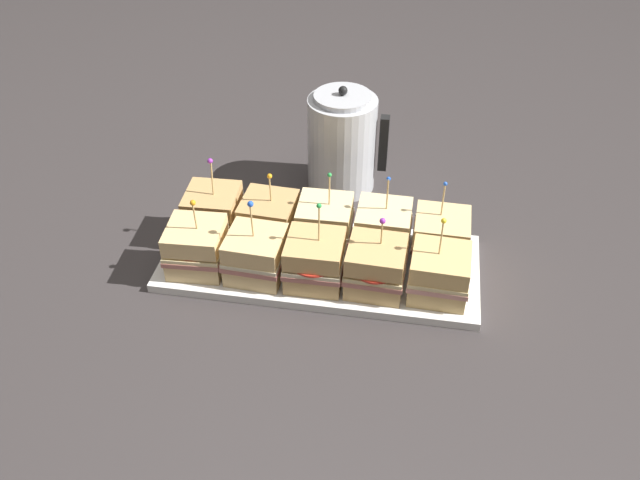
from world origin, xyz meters
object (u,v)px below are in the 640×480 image
at_px(sandwich_front_far_right, 439,274).
at_px(sandwich_back_right, 383,229).
at_px(sandwich_back_far_right, 441,236).
at_px(kettle_steel, 344,143).
at_px(sandwich_front_far_left, 196,247).
at_px(sandwich_front_right, 376,267).
at_px(sandwich_front_center, 314,261).
at_px(sandwich_front_left, 256,255).
at_px(sandwich_back_center, 325,224).
at_px(sandwich_back_far_left, 213,212).
at_px(sandwich_back_left, 269,219).
at_px(serving_platter, 320,263).

xyz_separation_m(sandwich_front_far_right, sandwich_back_right, (-0.12, 0.12, 0.00)).
xyz_separation_m(sandwich_back_far_right, kettle_steel, (-0.23, 0.25, 0.05)).
relative_size(sandwich_front_far_left, sandwich_back_right, 0.94).
height_order(sandwich_front_right, kettle_steel, kettle_steel).
xyz_separation_m(sandwich_front_far_right, sandwich_back_far_right, (0.00, 0.11, -0.00)).
height_order(sandwich_front_right, sandwich_front_far_right, sandwich_front_far_right).
relative_size(sandwich_front_far_left, sandwich_front_far_right, 0.95).
xyz_separation_m(sandwich_front_center, sandwich_back_right, (0.12, 0.12, -0.00)).
height_order(sandwich_front_left, kettle_steel, kettle_steel).
distance_m(sandwich_front_far_right, sandwich_back_center, 0.26).
relative_size(sandwich_front_left, sandwich_back_far_left, 0.97).
xyz_separation_m(sandwich_front_far_left, kettle_steel, (0.24, 0.36, 0.05)).
bearing_deg(sandwich_front_right, sandwich_front_far_right, 1.33).
height_order(sandwich_back_left, sandwich_back_right, sandwich_back_right).
xyz_separation_m(sandwich_front_left, sandwich_front_far_right, (0.35, 0.00, -0.00)).
distance_m(sandwich_front_left, kettle_steel, 0.39).
bearing_deg(sandwich_front_right, sandwich_front_center, -179.49).
bearing_deg(sandwich_front_center, sandwich_back_left, 134.44).
distance_m(serving_platter, kettle_steel, 0.32).
distance_m(sandwich_front_left, sandwich_front_far_right, 0.35).
height_order(sandwich_back_left, kettle_steel, kettle_steel).
relative_size(sandwich_front_center, sandwich_front_far_right, 1.05).
bearing_deg(sandwich_back_center, sandwich_back_left, -179.84).
height_order(sandwich_front_center, sandwich_back_far_right, sandwich_front_center).
relative_size(sandwich_back_center, kettle_steel, 0.67).
bearing_deg(sandwich_front_far_left, sandwich_back_far_right, 13.72).
height_order(sandwich_front_left, sandwich_back_left, sandwich_front_left).
relative_size(serving_platter, kettle_steel, 2.51).
height_order(sandwich_front_far_left, sandwich_back_left, sandwich_front_far_left).
distance_m(serving_platter, sandwich_front_center, 0.08).
relative_size(serving_platter, sandwich_back_far_left, 3.52).
distance_m(sandwich_front_right, sandwich_front_far_right, 0.12).
bearing_deg(sandwich_back_far_left, sandwich_back_left, -0.52).
distance_m(sandwich_front_center, sandwich_front_far_right, 0.24).
bearing_deg(sandwich_front_far_right, sandwich_back_far_right, 90.00).
height_order(sandwich_front_left, sandwich_back_far_right, sandwich_front_left).
distance_m(sandwich_front_right, sandwich_back_far_right, 0.17).
bearing_deg(sandwich_front_right, sandwich_back_left, 153.48).
relative_size(sandwich_front_center, sandwich_back_far_left, 1.00).
bearing_deg(sandwich_front_right, sandwich_front_far_left, 179.90).
xyz_separation_m(serving_platter, sandwich_back_far_left, (-0.24, 0.06, 0.06)).
relative_size(serving_platter, sandwich_back_right, 3.66).
distance_m(sandwich_back_far_left, sandwich_back_right, 0.36).
bearing_deg(kettle_steel, sandwich_front_right, -72.90).
bearing_deg(sandwich_back_right, sandwich_back_left, -179.47).
relative_size(serving_platter, sandwich_front_left, 3.63).
relative_size(sandwich_front_far_right, kettle_steel, 0.68).
distance_m(sandwich_front_left, sandwich_front_right, 0.23).
bearing_deg(sandwich_front_right, sandwich_back_far_left, 161.57).
xyz_separation_m(sandwich_back_far_left, sandwich_back_far_right, (0.47, -0.00, -0.00)).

